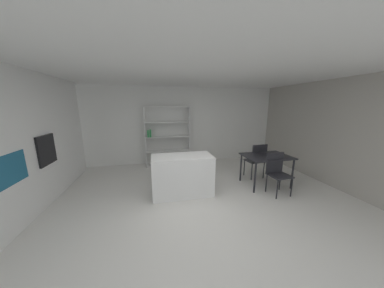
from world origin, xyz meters
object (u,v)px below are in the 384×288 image
Objects in this scene: dining_table at (266,159)px; dining_chair_far at (257,158)px; dining_chair_near at (277,170)px; kitchen_island at (182,175)px; built_in_oven at (47,150)px; open_bookshelf at (166,136)px.

dining_table is 0.44m from dining_chair_far.
dining_chair_near is at bearing 83.41° from dining_chair_far.
dining_table is at bearing 0.82° from kitchen_island.
dining_chair_near is at bearing -10.50° from kitchen_island.
built_in_oven is 0.62× the size of dining_chair_far.
dining_chair_near is 0.96× the size of dining_chair_far.
open_bookshelf is at bearing 95.17° from kitchen_island.
open_bookshelf is 1.76× the size of dining_table.
built_in_oven is at bearing -3.09° from dining_chair_far.
built_in_oven is at bearing -143.17° from open_bookshelf.
dining_chair_near reaches higher than kitchen_island.
open_bookshelf is 3.18m from dining_table.
dining_table is at bearing -2.63° from built_in_oven.
dining_chair_far is at bearing 88.73° from dining_table.
built_in_oven is 0.31× the size of open_bookshelf.
dining_chair_far is (0.01, 0.43, -0.11)m from dining_table.
open_bookshelf is (2.54, 1.90, -0.14)m from built_in_oven.
dining_chair_far is at bearing 11.94° from kitchen_island.
dining_chair_far is at bearing -35.77° from open_bookshelf.
kitchen_island is at bearing 165.12° from dining_chair_near.
built_in_oven is at bearing 177.37° from dining_table.
built_in_oven reaches higher than kitchen_island.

